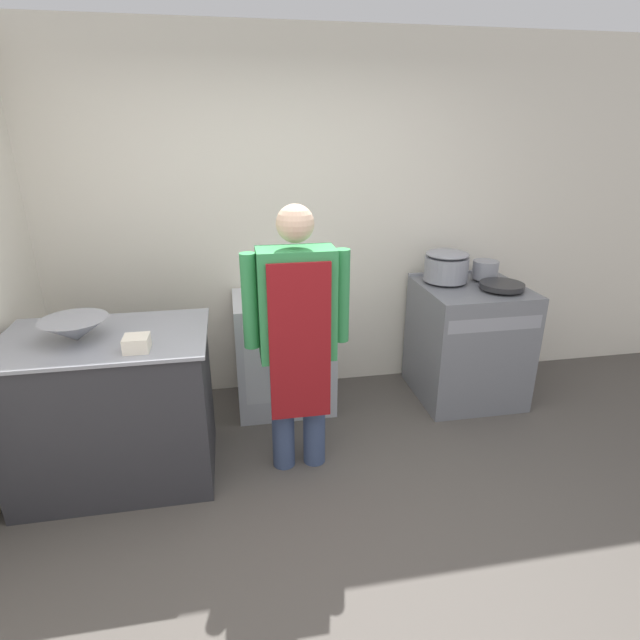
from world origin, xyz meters
The scene contains 11 objects.
ground_plane centered at (0.00, 0.00, 0.00)m, with size 14.00×14.00×0.00m, color #4C4742.
wall_back centered at (0.00, 2.03, 1.35)m, with size 8.00×0.05×2.70m.
prep_counter centered at (-1.17, 1.02, 0.47)m, with size 1.16×0.76×0.93m.
stove centered at (1.36, 1.58, 0.46)m, with size 0.77×0.75×0.93m.
fridge_unit centered at (-0.08, 1.69, 0.44)m, with size 0.72×0.58×0.87m.
person_cook centered at (-0.07, 0.92, 0.93)m, with size 0.62×0.24×1.65m.
mixing_bowl centered at (-1.29, 0.98, 0.99)m, with size 0.36×0.36×0.13m.
plastic_tub centered at (-0.94, 0.78, 0.97)m, with size 0.13×0.13×0.08m.
stock_pot centered at (1.19, 1.72, 1.05)m, with size 0.33×0.33×0.23m.
saute_pan centered at (1.52, 1.45, 0.95)m, with size 0.32×0.32×0.04m.
sauce_pot centered at (1.52, 1.72, 1.00)m, with size 0.20×0.20×0.14m.
Camera 1 is at (-0.42, -1.75, 2.02)m, focal length 28.00 mm.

